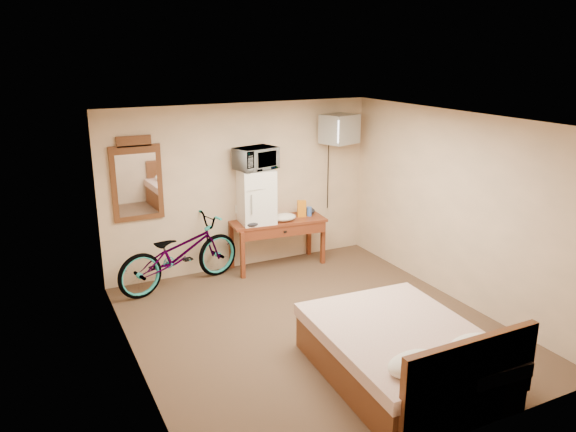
% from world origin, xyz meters
% --- Properties ---
extents(room, '(4.60, 4.64, 2.50)m').
position_xyz_m(room, '(-0.00, 0.00, 1.25)').
color(room, '#412F20').
rests_on(room, ground).
extents(desk, '(1.49, 0.69, 0.75)m').
position_xyz_m(desk, '(0.47, 2.00, 0.64)').
color(desk, maroon).
rests_on(desk, floor).
extents(mini_fridge, '(0.54, 0.52, 0.81)m').
position_xyz_m(mini_fridge, '(0.13, 2.05, 1.15)').
color(mini_fridge, white).
rests_on(mini_fridge, desk).
extents(microwave, '(0.66, 0.53, 0.32)m').
position_xyz_m(microwave, '(0.13, 2.05, 1.72)').
color(microwave, white).
rests_on(microwave, mini_fridge).
extents(snack_bag, '(0.14, 0.11, 0.26)m').
position_xyz_m(snack_bag, '(0.86, 2.01, 0.88)').
color(snack_bag, orange).
rests_on(snack_bag, desk).
extents(blue_cup, '(0.08, 0.08, 0.14)m').
position_xyz_m(blue_cup, '(0.99, 2.00, 0.82)').
color(blue_cup, blue).
rests_on(blue_cup, desk).
extents(cloth_cream, '(0.36, 0.28, 0.11)m').
position_xyz_m(cloth_cream, '(0.53, 1.93, 0.81)').
color(cloth_cream, white).
rests_on(cloth_cream, desk).
extents(cloth_dark_a, '(0.23, 0.18, 0.09)m').
position_xyz_m(cloth_dark_a, '(-0.02, 1.89, 0.79)').
color(cloth_dark_a, black).
rests_on(cloth_dark_a, desk).
extents(cloth_dark_b, '(0.21, 0.17, 0.10)m').
position_xyz_m(cloth_dark_b, '(1.03, 2.09, 0.80)').
color(cloth_dark_b, black).
rests_on(cloth_dark_b, desk).
extents(crt_television, '(0.61, 0.65, 0.44)m').
position_xyz_m(crt_television, '(1.52, 2.02, 2.07)').
color(crt_television, black).
rests_on(crt_television, room).
extents(wall_mirror, '(0.69, 0.04, 1.18)m').
position_xyz_m(wall_mirror, '(-1.55, 2.27, 1.52)').
color(wall_mirror, brown).
rests_on(wall_mirror, room).
extents(bicycle, '(1.98, 1.10, 0.99)m').
position_xyz_m(bicycle, '(-1.10, 1.95, 0.49)').
color(bicycle, black).
rests_on(bicycle, floor).
extents(bed, '(1.61, 2.07, 0.90)m').
position_xyz_m(bed, '(0.27, -1.38, 0.30)').
color(bed, brown).
rests_on(bed, floor).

